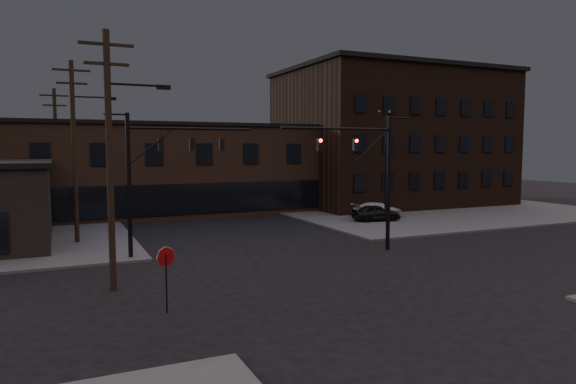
# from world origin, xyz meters

# --- Properties ---
(ground) EXTENTS (140.00, 140.00, 0.00)m
(ground) POSITION_xyz_m (0.00, 0.00, 0.00)
(ground) COLOR black
(ground) RESTS_ON ground
(sidewalk_ne) EXTENTS (30.00, 30.00, 0.15)m
(sidewalk_ne) POSITION_xyz_m (22.00, 22.00, 0.07)
(sidewalk_ne) COLOR #474744
(sidewalk_ne) RESTS_ON ground
(building_row) EXTENTS (40.00, 12.00, 8.00)m
(building_row) POSITION_xyz_m (0.00, 28.00, 4.00)
(building_row) COLOR brown
(building_row) RESTS_ON ground
(building_right) EXTENTS (22.00, 16.00, 14.00)m
(building_right) POSITION_xyz_m (22.00, 26.00, 7.00)
(building_right) COLOR black
(building_right) RESTS_ON ground
(traffic_signal_near) EXTENTS (7.12, 0.24, 8.00)m
(traffic_signal_near) POSITION_xyz_m (5.36, 4.50, 4.93)
(traffic_signal_near) COLOR black
(traffic_signal_near) RESTS_ON ground
(traffic_signal_far) EXTENTS (7.12, 0.24, 8.00)m
(traffic_signal_far) POSITION_xyz_m (-6.72, 8.00, 5.01)
(traffic_signal_far) COLOR black
(traffic_signal_far) RESTS_ON ground
(stop_sign) EXTENTS (0.72, 0.33, 2.48)m
(stop_sign) POSITION_xyz_m (-8.00, -1.99, 1.84)
(stop_sign) COLOR black
(stop_sign) RESTS_ON ground
(utility_pole_near) EXTENTS (3.70, 0.28, 11.00)m
(utility_pole_near) POSITION_xyz_m (-9.43, 2.00, 5.87)
(utility_pole_near) COLOR black
(utility_pole_near) RESTS_ON ground
(utility_pole_mid) EXTENTS (3.70, 0.28, 11.50)m
(utility_pole_mid) POSITION_xyz_m (-10.44, 14.00, 6.13)
(utility_pole_mid) COLOR black
(utility_pole_mid) RESTS_ON ground
(utility_pole_far) EXTENTS (2.20, 0.28, 11.00)m
(utility_pole_far) POSITION_xyz_m (-11.50, 26.00, 5.78)
(utility_pole_far) COLOR black
(utility_pole_far) RESTS_ON ground
(lot_light_a) EXTENTS (1.50, 0.28, 9.14)m
(lot_light_a) POSITION_xyz_m (13.00, 14.00, 5.51)
(lot_light_a) COLOR black
(lot_light_a) RESTS_ON ground
(lot_light_b) EXTENTS (1.50, 0.28, 9.14)m
(lot_light_b) POSITION_xyz_m (19.00, 19.00, 5.51)
(lot_light_b) COLOR black
(lot_light_b) RESTS_ON ground
(parked_car_lot_a) EXTENTS (4.14, 2.26, 1.34)m
(parked_car_lot_a) POSITION_xyz_m (12.18, 14.13, 0.82)
(parked_car_lot_a) COLOR black
(parked_car_lot_a) RESTS_ON sidewalk_ne
(parked_car_lot_b) EXTENTS (4.66, 2.08, 1.33)m
(parked_car_lot_b) POSITION_xyz_m (13.34, 15.56, 0.81)
(parked_car_lot_b) COLOR silver
(parked_car_lot_b) RESTS_ON sidewalk_ne
(car_crossing) EXTENTS (2.10, 4.63, 1.47)m
(car_crossing) POSITION_xyz_m (4.26, 24.39, 0.74)
(car_crossing) COLOR black
(car_crossing) RESTS_ON ground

